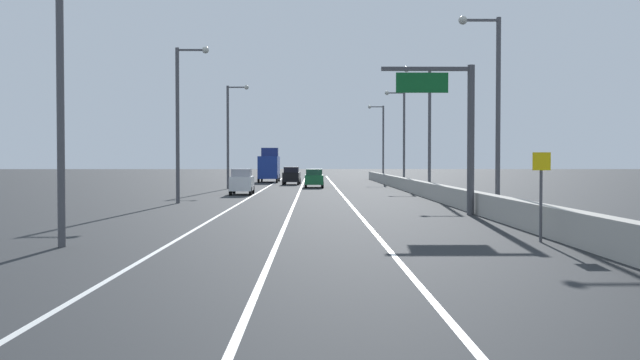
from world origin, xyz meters
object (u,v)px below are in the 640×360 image
at_px(lamp_post_left_far, 231,129).
at_px(car_black_0, 292,176).
at_px(lamp_post_left_mid, 182,113).
at_px(lamp_post_right_third, 426,122).
at_px(lamp_post_right_fourth, 402,132).
at_px(lamp_post_right_fifth, 381,138).
at_px(car_green_1, 314,178).
at_px(overhead_sign_gantry, 456,121).
at_px(lamp_post_right_second, 493,101).
at_px(box_truck, 269,166).
at_px(car_white_2, 242,182).
at_px(speed_advisory_sign, 541,189).
at_px(lamp_post_left_near, 68,65).

relative_size(lamp_post_left_far, car_black_0, 2.33).
bearing_deg(lamp_post_left_mid, lamp_post_right_third, 29.12).
distance_m(lamp_post_right_fourth, lamp_post_right_fifth, 19.41).
height_order(lamp_post_right_fourth, car_green_1, lamp_post_right_fourth).
height_order(overhead_sign_gantry, lamp_post_right_third, lamp_post_right_third).
distance_m(overhead_sign_gantry, lamp_post_right_second, 2.13).
xyz_separation_m(lamp_post_right_fifth, box_truck, (-14.46, -3.46, -3.74)).
height_order(car_green_1, car_white_2, car_white_2).
relative_size(overhead_sign_gantry, car_white_2, 1.81).
distance_m(speed_advisory_sign, lamp_post_left_mid, 27.56).
relative_size(lamp_post_right_fifth, lamp_post_left_mid, 1.00).
bearing_deg(lamp_post_right_fifth, car_white_2, -111.78).
xyz_separation_m(lamp_post_right_second, lamp_post_right_fourth, (0.19, 38.81, 0.00)).
xyz_separation_m(lamp_post_left_near, box_truck, (2.17, 68.17, -3.74)).
bearing_deg(speed_advisory_sign, overhead_sign_gantry, 92.10).
bearing_deg(lamp_post_right_fifth, overhead_sign_gantry, -91.76).
distance_m(lamp_post_right_third, lamp_post_right_fifth, 38.81).
bearing_deg(speed_advisory_sign, lamp_post_right_fourth, 88.18).
bearing_deg(lamp_post_right_third, car_black_0, 113.20).
height_order(overhead_sign_gantry, lamp_post_right_fifth, lamp_post_right_fifth).
bearing_deg(lamp_post_right_fifth, car_black_0, -131.59).
bearing_deg(overhead_sign_gantry, car_green_1, 100.90).
relative_size(lamp_post_right_fourth, lamp_post_left_mid, 1.00).
bearing_deg(lamp_post_right_fourth, lamp_post_right_third, -91.45).
bearing_deg(lamp_post_left_near, car_black_0, 84.89).
bearing_deg(car_black_0, lamp_post_right_second, -75.85).
bearing_deg(car_black_0, speed_advisory_sign, -80.14).
bearing_deg(lamp_post_right_third, speed_advisory_sign, -92.05).
bearing_deg(lamp_post_right_second, lamp_post_right_fourth, 89.72).
distance_m(lamp_post_right_second, box_truck, 56.78).
distance_m(lamp_post_left_mid, car_green_1, 28.31).
xyz_separation_m(lamp_post_left_mid, car_black_0, (5.95, 35.53, -4.73)).
distance_m(lamp_post_right_fourth, lamp_post_left_mid, 33.86).
height_order(overhead_sign_gantry, lamp_post_left_near, lamp_post_left_near).
distance_m(speed_advisory_sign, lamp_post_right_fourth, 51.22).
relative_size(lamp_post_right_fifth, box_truck, 1.29).
height_order(car_black_0, car_green_1, car_black_0).
xyz_separation_m(lamp_post_right_fourth, lamp_post_left_far, (-17.13, -5.64, 0.00)).
bearing_deg(lamp_post_right_second, lamp_post_right_fifth, 90.08).
bearing_deg(box_truck, lamp_post_right_fourth, -47.27).
distance_m(lamp_post_right_third, car_green_1, 19.70).
bearing_deg(car_green_1, car_white_2, -111.29).
xyz_separation_m(car_green_1, box_truck, (-5.63, 18.30, 1.05)).
height_order(overhead_sign_gantry, lamp_post_right_fourth, lamp_post_right_fourth).
bearing_deg(car_black_0, box_truck, 108.32).
bearing_deg(car_black_0, lamp_post_right_fourth, -29.55).
height_order(speed_advisory_sign, lamp_post_left_mid, lamp_post_left_mid).
bearing_deg(lamp_post_left_far, lamp_post_right_second, -62.95).
bearing_deg(overhead_sign_gantry, lamp_post_right_third, 85.40).
distance_m(speed_advisory_sign, lamp_post_right_third, 31.90).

